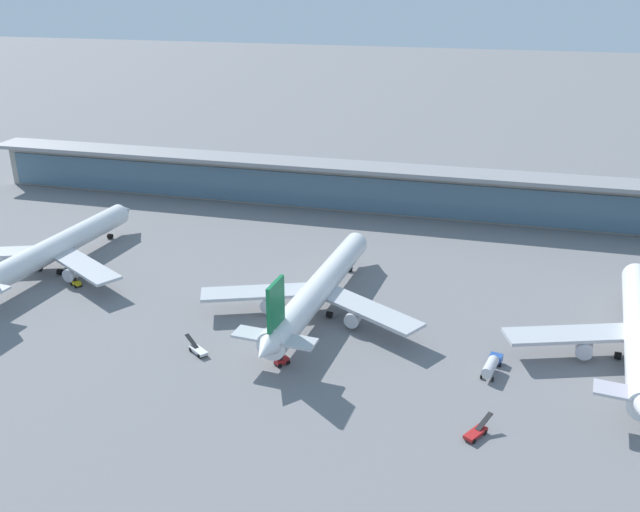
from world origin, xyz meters
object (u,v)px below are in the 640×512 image
object	(u,v)px
service_truck_mid_apron_white	(198,350)
service_truck_on_taxiway_yellow	(76,283)
airliner_right_stand	(640,333)
service_truck_near_nose_blue	(492,365)
airliner_left_stand	(51,250)
service_truck_by_tail_red	(476,432)
airliner_centre_stand	(318,289)
service_truck_under_wing_red	(282,361)

from	to	relation	value
service_truck_mid_apron_white	service_truck_on_taxiway_yellow	distance (m)	47.86
airliner_right_stand	service_truck_near_nose_blue	xyz separation A→B (m)	(-28.03, -13.03, -3.98)
airliner_left_stand	service_truck_by_tail_red	size ratio (longest dim) A/B	10.41
airliner_right_stand	service_truck_near_nose_blue	bearing A→B (deg)	-155.07
service_truck_by_tail_red	service_truck_on_taxiway_yellow	distance (m)	104.80
airliner_centre_stand	airliner_right_stand	xyz separation A→B (m)	(67.02, -3.17, 0.00)
airliner_centre_stand	service_truck_by_tail_red	bearing A→B (deg)	-44.86
airliner_left_stand	service_truck_near_nose_blue	world-z (taller)	airliner_left_stand
service_truck_under_wing_red	service_truck_by_tail_red	xyz separation A→B (m)	(38.34, -13.26, -0.07)
service_truck_near_nose_blue	airliner_right_stand	bearing A→B (deg)	24.93
airliner_centre_stand	service_truck_on_taxiway_yellow	distance (m)	61.72
airliner_left_stand	airliner_right_stand	size ratio (longest dim) A/B	1.00
service_truck_near_nose_blue	service_truck_on_taxiway_yellow	world-z (taller)	service_truck_near_nose_blue
airliner_left_stand	airliner_right_stand	distance (m)	139.91
airliner_right_stand	service_truck_on_taxiway_yellow	distance (m)	128.62
service_truck_near_nose_blue	airliner_centre_stand	bearing A→B (deg)	157.45
service_truck_near_nose_blue	service_truck_by_tail_red	world-z (taller)	service_truck_near_nose_blue
airliner_right_stand	service_truck_mid_apron_white	bearing A→B (deg)	-166.49
airliner_left_stand	airliner_centre_stand	xyz separation A→B (m)	(72.63, -5.41, 0.00)
service_truck_by_tail_red	service_truck_on_taxiway_yellow	xyz separation A→B (m)	(-98.68, 35.28, 0.07)
service_truck_under_wing_red	service_truck_mid_apron_white	size ratio (longest dim) A/B	0.52
service_truck_mid_apron_white	service_truck_by_tail_red	distance (m)	57.77
airliner_left_stand	airliner_centre_stand	bearing A→B (deg)	-4.26
service_truck_near_nose_blue	service_truck_mid_apron_white	distance (m)	58.59
airliner_right_stand	service_truck_under_wing_red	size ratio (longest dim) A/B	20.55
airliner_left_stand	service_truck_on_taxiway_yellow	world-z (taller)	airliner_left_stand
service_truck_near_nose_blue	service_truck_mid_apron_white	bearing A→B (deg)	-172.48
service_truck_mid_apron_white	service_truck_on_taxiway_yellow	size ratio (longest dim) A/B	1.91
airliner_left_stand	service_truck_under_wing_red	xyz separation A→B (m)	(71.46, -29.13, -4.81)
service_truck_near_nose_blue	service_truck_on_taxiway_yellow	size ratio (longest dim) A/B	2.67
service_truck_under_wing_red	airliner_left_stand	bearing A→B (deg)	157.82
airliner_left_stand	airliner_centre_stand	size ratio (longest dim) A/B	1.00
airliner_centre_stand	service_truck_under_wing_red	world-z (taller)	airliner_centre_stand
airliner_left_stand	service_truck_near_nose_blue	xyz separation A→B (m)	(111.62, -21.60, -3.98)
airliner_left_stand	service_truck_near_nose_blue	bearing A→B (deg)	-10.95
service_truck_mid_apron_white	service_truck_near_nose_blue	bearing A→B (deg)	7.52
airliner_right_stand	service_truck_by_tail_red	size ratio (longest dim) A/B	10.40
service_truck_near_nose_blue	airliner_left_stand	bearing A→B (deg)	169.05
airliner_left_stand	airliner_centre_stand	world-z (taller)	same
service_truck_by_tail_red	service_truck_on_taxiway_yellow	bearing A→B (deg)	160.33
airliner_left_stand	service_truck_by_tail_red	distance (m)	117.80
service_truck_near_nose_blue	service_truck_by_tail_red	bearing A→B (deg)	-95.00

